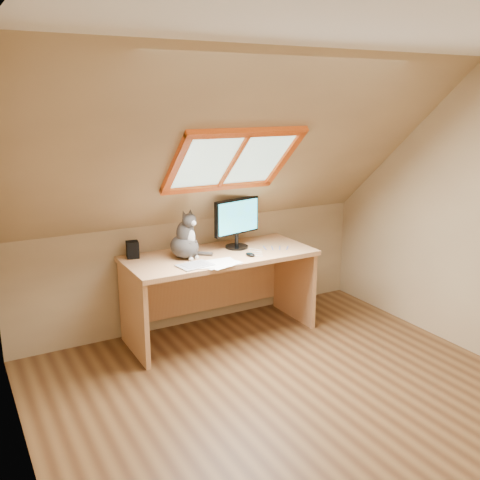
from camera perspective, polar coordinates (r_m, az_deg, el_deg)
ground at (r=3.92m, az=6.90°, el=-17.42°), size 3.50×3.50×0.00m
room_shell at (r=3.31m, az=8.61°, el=3.22°), size 3.52×3.52×2.41m
desk at (r=4.84m, az=-2.55°, el=-3.86°), size 1.68×0.73×0.76m
monitor at (r=4.82m, az=-0.33°, el=2.15°), size 0.49×0.21×0.46m
cat at (r=4.57m, az=-5.87°, el=-0.05°), size 0.32×0.35×0.43m
desk_speaker at (r=4.66m, az=-11.39°, el=-1.01°), size 0.12×0.12×0.15m
graphics_tablet at (r=4.38m, az=-4.84°, el=-2.72°), size 0.30×0.23×0.01m
mouse at (r=4.63m, az=1.11°, el=-1.56°), size 0.08×0.11×0.03m
papers at (r=4.43m, az=-2.38°, el=-2.51°), size 0.35×0.30×0.01m
cables at (r=4.82m, az=3.04°, el=-1.05°), size 0.51×0.26×0.01m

